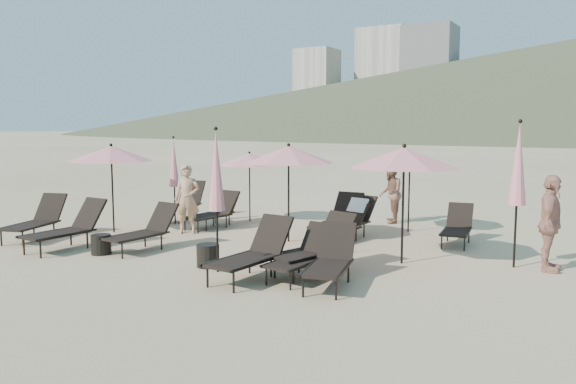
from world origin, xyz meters
The scene contains 29 objects.
ground centered at (0.00, 0.00, 0.00)m, with size 800.00×800.00×0.00m, color #D6BA8C.
hotel_skyline centered at (-93.62, 271.21, 24.18)m, with size 109.00×82.00×55.00m.
lounger_0 centered at (-5.59, 0.11, 0.48)m, with size 1.19×1.91×1.03m.
lounger_1 centered at (-4.01, -0.23, 0.49)m, with size 0.76×1.86×1.06m.
lounger_2 centered at (-2.49, 0.53, 0.46)m, with size 0.77×1.75×0.98m.
lounger_3 centered at (0.86, -0.19, 0.49)m, with size 0.81×1.86×1.04m.
lounger_4 centered at (1.60, 0.31, 0.43)m, with size 0.72×1.63×0.91m.
lounger_5 centered at (2.22, 0.15, 0.45)m, with size 1.03×1.79×0.97m.
lounger_6 centered at (-4.60, 4.25, 0.50)m, with size 1.16×1.97×1.07m.
lounger_7 centered at (-3.05, 3.81, 0.42)m, with size 0.62×1.58×0.91m.
lounger_8 centered at (-2.90, 3.46, 0.43)m, with size 0.84×1.68×0.92m.
lounger_9 centered at (0.85, 3.68, 0.46)m, with size 0.86×1.63×0.97m.
lounger_10 centered at (0.75, 4.15, 0.45)m, with size 0.98×1.79×0.97m.
lounger_11 centered at (3.21, 4.69, 0.41)m, with size 0.77×1.59×0.88m.
lounger_12 centered at (1.58, 0.83, 0.49)m, with size 1.15×1.93×1.04m.
lounger_13 centered at (0.59, 3.88, 0.49)m, with size 0.76×1.86×1.06m.
umbrella_open_0 centered at (-4.71, 1.69, 2.01)m, with size 2.11×2.11×2.27m.
umbrella_open_1 centered at (-0.27, 2.97, 2.04)m, with size 2.15×2.15×2.31m.
umbrella_open_2 centered at (2.74, 2.26, 2.08)m, with size 2.19×2.19×2.35m.
umbrella_open_3 centered at (-2.69, 4.89, 1.77)m, with size 1.86×1.86×2.00m.
umbrella_open_4 centered at (1.75, 5.61, 1.84)m, with size 1.94×1.94×2.08m.
umbrella_closed_0 centered at (0.03, -0.12, 1.87)m, with size 0.31×0.31×2.68m.
umbrella_closed_1 centered at (4.70, 3.04, 1.96)m, with size 0.33×0.33×2.82m.
umbrella_closed_2 centered at (-4.23, 3.47, 1.70)m, with size 0.29×0.29×2.44m.
side_table_0 centered at (-2.99, -0.21, 0.21)m, with size 0.42×0.42×0.42m, color black.
side_table_1 centered at (-0.37, 0.10, 0.22)m, with size 0.44×0.44×0.44m, color black.
beachgoer_a centered at (-2.99, 2.55, 0.87)m, with size 0.64×0.42×1.75m, color tan.
beachgoer_b centered at (0.85, 6.67, 0.84)m, with size 0.81×0.63×1.67m, color #93624B.
beachgoer_c centered at (5.29, 3.07, 0.90)m, with size 1.06×0.44×1.80m, color tan.
Camera 1 is at (6.34, -8.19, 2.65)m, focal length 35.00 mm.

